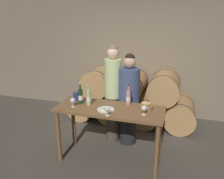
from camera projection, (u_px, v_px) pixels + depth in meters
name	position (u px, v px, depth m)	size (l,w,h in m)	color
ground_plane	(110.00, 159.00, 3.54)	(10.00, 10.00, 0.00)	#4C473F
stone_wall_back	(137.00, 45.00, 4.95)	(10.00, 0.12, 3.20)	#7F705B
barrel_stack	(131.00, 98.00, 4.75)	(2.71, 0.92, 1.16)	tan
tasting_table	(110.00, 116.00, 3.30)	(1.62, 0.63, 0.90)	brown
person_left	(113.00, 93.00, 3.84)	(0.29, 0.29, 1.76)	#4C4238
person_right	(129.00, 100.00, 3.79)	(0.36, 0.36, 1.63)	#232326
wine_bottle_red	(81.00, 96.00, 3.40)	(0.07, 0.07, 0.34)	#193819
wine_bottle_white	(89.00, 98.00, 3.34)	(0.07, 0.07, 0.34)	#ADBC7F
wine_bottle_rose	(128.00, 97.00, 3.37)	(0.07, 0.07, 0.32)	#BC8E93
blue_crock	(76.00, 96.00, 3.55)	(0.11, 0.11, 0.13)	navy
bread_basket	(146.00, 106.00, 3.22)	(0.20, 0.20, 0.12)	olive
cheese_plate	(106.00, 109.00, 3.18)	(0.25, 0.25, 0.04)	white
wine_glass_far_left	(73.00, 101.00, 3.27)	(0.08, 0.08, 0.14)	white
wine_glass_left	(107.00, 109.00, 2.97)	(0.08, 0.08, 0.14)	white
wine_glass_center	(144.00, 108.00, 2.99)	(0.08, 0.08, 0.14)	white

